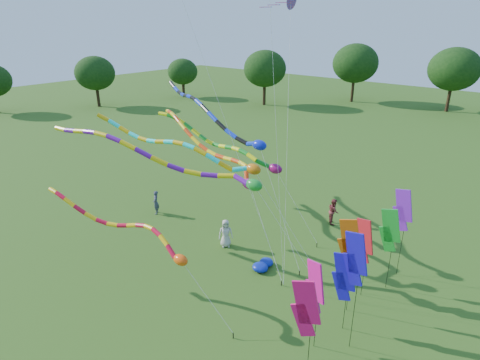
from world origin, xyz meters
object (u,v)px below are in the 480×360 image
Objects in this scene: tube_kite_orange at (213,150)px; person_b at (156,202)px; person_c at (333,211)px; blue_nylon_heap at (260,264)px; person_a at (226,233)px; tube_kite_red at (132,232)px.

person_b is at bearing -140.47° from tube_kite_orange.
person_b is at bearing 86.09° from person_c.
person_a is (-3.07, 0.40, 0.74)m from blue_nylon_heap.
tube_kite_orange is at bearing 63.59° from person_b.
person_a is 1.00× the size of person_c.
tube_kite_orange is at bearing 94.03° from person_c.
blue_nylon_heap is 10.15m from person_b.
blue_nylon_heap is at bearing 52.70° from tube_kite_red.
tube_kite_red is at bearing -0.38° from person_b.
person_a reaches higher than person_b.
tube_kite_orange reaches higher than person_c.
tube_kite_red is 6.13× the size of person_a.
tube_kite_red is 9.71m from person_b.
tube_kite_orange is 8.01m from blue_nylon_heap.
person_a is at bearing 43.40° from person_b.
person_c reaches higher than blue_nylon_heap.
person_a is 7.04m from person_b.
tube_kite_red reaches higher than person_b.
tube_kite_orange is at bearing 159.66° from blue_nylon_heap.
tube_kite_red is at bearing -54.89° from tube_kite_orange.
tube_kite_orange is 8.27× the size of person_b.
blue_nylon_heap is (3.52, 6.03, -3.47)m from tube_kite_red.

